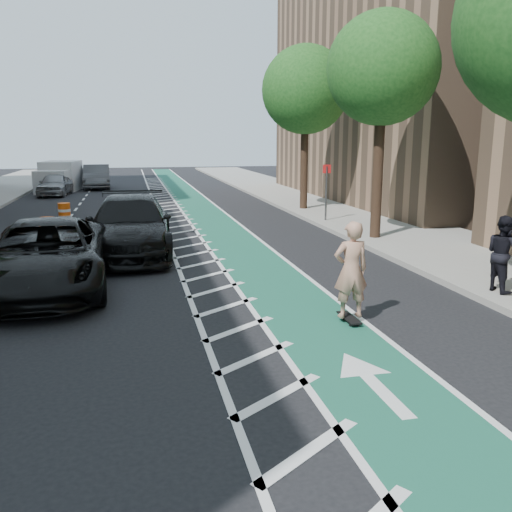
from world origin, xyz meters
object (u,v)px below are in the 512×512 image
object	(u,v)px
suv_far	(130,226)
barrel_a	(75,238)
skateboarder	(351,270)
suv_near	(47,256)

from	to	relation	value
suv_far	barrel_a	world-z (taller)	suv_far
skateboarder	suv_near	size ratio (longest dim) A/B	0.32
barrel_a	skateboarder	bearing A→B (deg)	-54.95
suv_far	barrel_a	xyz separation A→B (m)	(-1.74, 0.85, -0.47)
suv_near	suv_far	world-z (taller)	suv_far
skateboarder	suv_far	distance (m)	8.63
skateboarder	suv_far	size ratio (longest dim) A/B	0.31
suv_near	barrel_a	distance (m)	4.62
skateboarder	barrel_a	xyz separation A→B (m)	(-5.90, 8.41, -0.64)
suv_near	barrel_a	world-z (taller)	suv_near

